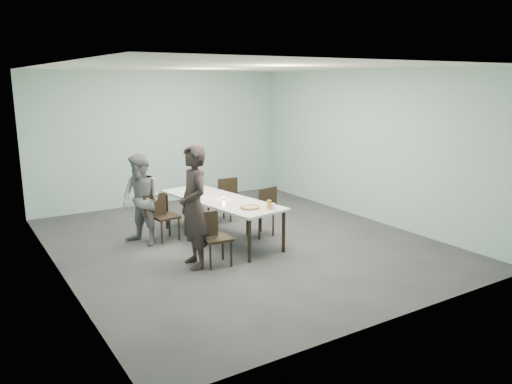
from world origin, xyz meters
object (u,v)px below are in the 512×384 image
table (221,202)px  tealight (224,199)px  chair_far_left (161,213)px  chair_far_right (223,197)px  diner_near (194,207)px  diner_far (141,200)px  pizza (250,208)px  water_tumbler (273,206)px  chair_near_left (212,234)px  beer_glass (269,205)px  side_plate (250,204)px  amber_tumbler (200,190)px  chair_near_right (263,208)px

table → tealight: (0.01, -0.09, 0.08)m
chair_far_left → chair_far_right: (1.55, 0.57, 0.00)m
diner_near → diner_far: bearing=-162.6°
pizza → water_tumbler: water_tumbler is taller
chair_near_left → chair_far_left: (-0.19, 1.56, 0.00)m
beer_glass → tealight: (-0.31, 0.97, -0.05)m
chair_near_left → tealight: chair_near_left is taller
side_plate → amber_tumbler: 1.33m
chair_far_right → diner_far: bearing=21.6°
table → chair_near_left: chair_near_left is taller
table → chair_near_left: size_ratio=3.11×
chair_far_right → pizza: size_ratio=2.56×
table → chair_near_left: bearing=-124.5°
diner_near → tealight: 1.29m
table → chair_far_left: 1.07m
diner_far → beer_glass: bearing=20.1°
beer_glass → diner_far: bearing=135.5°
beer_glass → water_tumbler: 0.07m
tealight → chair_near_left: bearing=-127.4°
table → chair_near_right: bearing=-11.8°
diner_near → water_tumbler: 1.35m
chair_near_left → chair_far_right: size_ratio=1.00×
table → chair_near_left: (-0.73, -1.07, -0.19)m
side_plate → amber_tumbler: size_ratio=2.25×
table → chair_near_right: chair_near_right is taller
chair_far_left → amber_tumbler: size_ratio=10.88×
amber_tumbler → side_plate: bearing=-77.2°
table → beer_glass: (0.32, -1.06, 0.13)m
table → chair_far_right: 1.24m
amber_tumbler → water_tumbler: bearing=-75.2°
tealight → amber_tumbler: amber_tumbler is taller
chair_far_left → chair_near_right: 1.84m
side_plate → tealight: size_ratio=3.21×
side_plate → chair_far_right: bearing=76.7°
amber_tumbler → table: bearing=-83.6°
chair_near_right → diner_near: 1.96m
table → side_plate: 0.67m
chair_near_left → side_plate: 1.08m
chair_near_right → water_tumbler: size_ratio=9.67×
pizza → tealight: bearing=94.6°
chair_far_right → diner_near: bearing=56.7°
chair_near_right → pizza: (-0.72, -0.71, 0.27)m
amber_tumbler → chair_far_right: bearing=29.3°
chair_near_right → tealight: bearing=-14.2°
chair_far_right → side_plate: size_ratio=4.83×
diner_near → chair_near_left: bearing=64.3°
chair_near_right → side_plate: (-0.58, -0.46, 0.25)m
chair_near_left → water_tumbler: bearing=5.4°
chair_far_right → chair_near_left: bearing=62.5°
pizza → amber_tumbler: 1.55m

